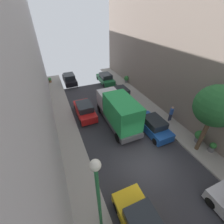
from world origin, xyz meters
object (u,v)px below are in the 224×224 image
object	(u,v)px
parked_car_left_3	(85,110)
parked_car_right_4	(106,79)
potted_plant_2	(199,136)
potted_plant_1	(212,147)
parked_car_left_4	(70,79)
potted_plant_5	(50,80)
parked_car_right_2	(153,126)
delivery_truck	(118,111)
parked_car_right_3	(121,94)
street_tree_1	(216,106)
lamp_post	(98,190)
pedestrian	(171,113)
potted_plant_3	(126,79)

from	to	relation	value
parked_car_left_3	parked_car_right_4	bearing A→B (deg)	54.41
potted_plant_2	potted_plant_1	bearing A→B (deg)	-83.53
parked_car_left_4	potted_plant_1	xyz separation A→B (m)	(8.37, -19.04, -0.10)
parked_car_left_3	parked_car_right_4	xyz separation A→B (m)	(5.40, 7.55, 0.00)
potted_plant_2	potted_plant_5	distance (m)	22.15
parked_car_right_2	delivery_truck	bearing A→B (deg)	139.76
parked_car_right_3	street_tree_1	bearing A→B (deg)	-78.94
parked_car_left_3	parked_car_right_3	distance (m)	5.72
potted_plant_1	lamp_post	world-z (taller)	lamp_post
potted_plant_5	pedestrian	bearing A→B (deg)	-54.89
parked_car_left_4	potted_plant_2	bearing A→B (deg)	-65.19
potted_plant_2	delivery_truck	bearing A→B (deg)	137.00
potted_plant_3	parked_car_left_4	bearing A→B (deg)	157.34
parked_car_left_4	street_tree_1	bearing A→B (deg)	-67.89
parked_car_right_3	potted_plant_3	xyz separation A→B (m)	(3.07, 4.24, 0.03)
pedestrian	parked_car_right_4	bearing A→B (deg)	102.36
delivery_truck	potted_plant_2	world-z (taller)	delivery_truck
parked_car_right_4	potted_plant_5	world-z (taller)	parked_car_right_4
parked_car_left_4	parked_car_right_2	bearing A→B (deg)	-70.12
parked_car_left_4	pedestrian	world-z (taller)	pedestrian
potted_plant_1	street_tree_1	bearing A→B (deg)	144.18
delivery_truck	street_tree_1	xyz separation A→B (m)	(4.78, -5.75, 2.67)
parked_car_right_2	potted_plant_3	size ratio (longest dim) A/B	3.94
parked_car_left_3	delivery_truck	world-z (taller)	delivery_truck
parked_car_right_3	pedestrian	world-z (taller)	pedestrian
pedestrian	potted_plant_1	world-z (taller)	pedestrian
parked_car_left_3	parked_car_left_4	world-z (taller)	same
delivery_truck	parked_car_right_3	bearing A→B (deg)	60.99
delivery_truck	lamp_post	bearing A→B (deg)	-120.78
parked_car_left_3	parked_car_left_4	bearing A→B (deg)	90.00
parked_car_left_3	potted_plant_2	bearing A→B (deg)	-44.69
parked_car_left_4	potted_plant_2	distance (m)	19.61
parked_car_right_2	pedestrian	size ratio (longest dim) A/B	2.44
parked_car_right_3	lamp_post	distance (m)	14.88
parked_car_right_3	parked_car_right_4	xyz separation A→B (m)	(0.00, 5.66, 0.00)
potted_plant_5	delivery_truck	bearing A→B (deg)	-68.07
delivery_truck	lamp_post	distance (m)	9.22
delivery_truck	potted_plant_5	distance (m)	15.12
parked_car_right_2	parked_car_right_3	world-z (taller)	same
parked_car_right_3	potted_plant_3	distance (m)	5.24
parked_car_right_3	potted_plant_3	size ratio (longest dim) A/B	3.94
parked_car_left_4	street_tree_1	size ratio (longest dim) A/B	0.72
pedestrian	street_tree_1	size ratio (longest dim) A/B	0.29
parked_car_right_3	street_tree_1	distance (m)	11.45
parked_car_left_4	potted_plant_3	xyz separation A→B (m)	(8.47, -3.54, 0.03)
parked_car_left_3	pedestrian	bearing A→B (deg)	-29.96
parked_car_right_4	potted_plant_1	size ratio (longest dim) A/B	4.69
parked_car_left_4	street_tree_1	distance (m)	20.21
pedestrian	potted_plant_3	world-z (taller)	pedestrian
potted_plant_5	lamp_post	distance (m)	21.97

